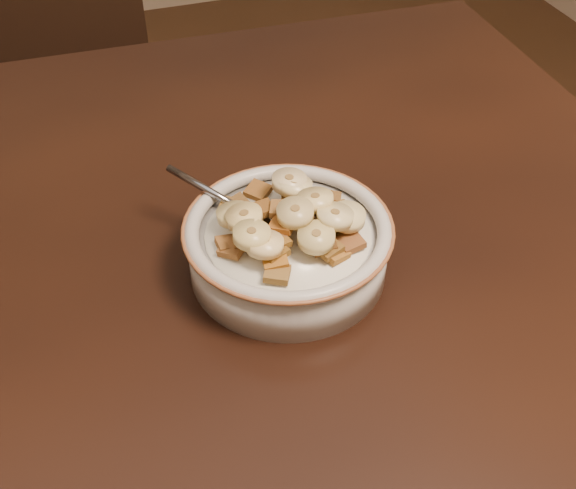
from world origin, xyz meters
name	(u,v)px	position (x,y,z in m)	size (l,w,h in m)	color
chair	(65,137)	(0.10, 0.73, 0.45)	(0.40, 0.40, 0.90)	black
cereal_bowl	(288,252)	(0.28, -0.04, 0.77)	(0.17, 0.17, 0.04)	beige
milk	(288,234)	(0.28, -0.04, 0.79)	(0.14, 0.14, 0.00)	white
spoon	(261,220)	(0.26, -0.02, 0.80)	(0.03, 0.04, 0.01)	gray
cereal_square_0	(350,242)	(0.32, -0.07, 0.80)	(0.02, 0.02, 0.01)	brown
cereal_square_1	(293,201)	(0.29, -0.02, 0.81)	(0.02, 0.02, 0.01)	brown
cereal_square_2	(282,209)	(0.27, -0.03, 0.82)	(0.02, 0.02, 0.01)	brown
cereal_square_3	(258,191)	(0.27, 0.02, 0.80)	(0.02, 0.02, 0.01)	brown
cereal_square_4	(342,228)	(0.32, -0.05, 0.80)	(0.02, 0.02, 0.01)	brown
cereal_square_5	(334,253)	(0.30, -0.08, 0.80)	(0.02, 0.02, 0.01)	#9B5B1B
cereal_square_6	(312,209)	(0.30, -0.03, 0.81)	(0.02, 0.02, 0.01)	brown
cereal_square_7	(283,224)	(0.27, -0.05, 0.81)	(0.02, 0.02, 0.01)	brown
cereal_square_8	(328,248)	(0.30, -0.08, 0.80)	(0.02, 0.02, 0.01)	brown
cereal_square_9	(300,214)	(0.29, -0.04, 0.82)	(0.02, 0.02, 0.01)	brown
cereal_square_10	(248,240)	(0.24, -0.05, 0.80)	(0.02, 0.02, 0.01)	brown
cereal_square_11	(233,248)	(0.23, -0.05, 0.80)	(0.02, 0.02, 0.01)	brown
cereal_square_12	(261,209)	(0.26, -0.02, 0.81)	(0.02, 0.02, 0.01)	brown
cereal_square_13	(231,206)	(0.24, 0.01, 0.80)	(0.02, 0.02, 0.01)	brown
cereal_square_14	(275,259)	(0.25, -0.08, 0.80)	(0.02, 0.02, 0.01)	#99651D
cereal_square_15	(238,206)	(0.25, 0.00, 0.80)	(0.02, 0.02, 0.01)	brown
cereal_square_16	(327,213)	(0.31, -0.04, 0.81)	(0.02, 0.02, 0.01)	brown
cereal_square_17	(274,243)	(0.26, -0.06, 0.81)	(0.02, 0.02, 0.01)	brown
cereal_square_18	(277,274)	(0.25, -0.09, 0.80)	(0.02, 0.02, 0.01)	olive
cereal_square_19	(309,201)	(0.31, -0.01, 0.80)	(0.02, 0.02, 0.01)	brown
cereal_square_20	(229,244)	(0.22, -0.04, 0.80)	(0.02, 0.02, 0.01)	brown
cereal_square_21	(322,201)	(0.32, -0.01, 0.80)	(0.02, 0.02, 0.01)	olive
cereal_square_22	(243,214)	(0.25, -0.01, 0.80)	(0.02, 0.02, 0.01)	brown
cereal_square_23	(333,207)	(0.32, -0.02, 0.80)	(0.02, 0.02, 0.01)	brown
cereal_square_24	(325,245)	(0.30, -0.07, 0.80)	(0.02, 0.02, 0.01)	brown
cereal_square_25	(337,222)	(0.32, -0.05, 0.80)	(0.02, 0.02, 0.01)	brown
cereal_square_26	(328,224)	(0.31, -0.05, 0.80)	(0.02, 0.02, 0.01)	olive
cereal_square_27	(276,240)	(0.26, -0.06, 0.81)	(0.02, 0.02, 0.01)	brown
cereal_square_28	(274,251)	(0.25, -0.07, 0.81)	(0.02, 0.02, 0.01)	brown
cereal_square_29	(324,220)	(0.31, -0.05, 0.81)	(0.02, 0.02, 0.01)	brown
cereal_square_30	(330,197)	(0.33, -0.01, 0.80)	(0.02, 0.02, 0.01)	brown
cereal_square_31	(293,186)	(0.30, 0.01, 0.80)	(0.02, 0.02, 0.01)	brown
banana_slice_0	(316,237)	(0.29, -0.07, 0.81)	(0.03, 0.03, 0.01)	#E2C57E
banana_slice_1	(295,186)	(0.29, -0.01, 0.82)	(0.03, 0.03, 0.01)	beige
banana_slice_2	(252,235)	(0.24, -0.06, 0.82)	(0.03, 0.03, 0.01)	#E0C67D
banana_slice_3	(265,244)	(0.25, -0.07, 0.81)	(0.03, 0.03, 0.01)	beige
banana_slice_4	(315,200)	(0.30, -0.04, 0.82)	(0.03, 0.03, 0.01)	beige
banana_slice_5	(289,182)	(0.29, 0.00, 0.82)	(0.03, 0.03, 0.01)	beige
banana_slice_6	(295,213)	(0.28, -0.05, 0.82)	(0.03, 0.03, 0.01)	#D3BD7A
banana_slice_7	(347,217)	(0.32, -0.05, 0.81)	(0.03, 0.03, 0.01)	beige
banana_slice_8	(335,216)	(0.31, -0.06, 0.82)	(0.03, 0.03, 0.01)	beige
banana_slice_9	(235,214)	(0.24, -0.02, 0.81)	(0.03, 0.03, 0.01)	beige
banana_slice_10	(244,217)	(0.24, -0.03, 0.82)	(0.03, 0.03, 0.01)	#F4D67D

